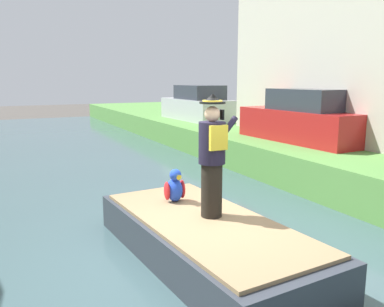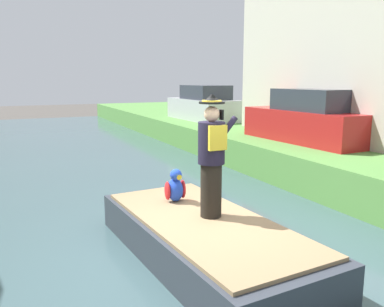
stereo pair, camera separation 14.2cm
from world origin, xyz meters
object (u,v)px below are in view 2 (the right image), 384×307
at_px(boat, 205,239).
at_px(parked_car_red, 310,119).
at_px(parrot_plush, 175,187).
at_px(parked_car_silver, 204,105).
at_px(person_pirate, 212,157).

relative_size(boat, parked_car_red, 1.06).
xyz_separation_m(boat, parrot_plush, (-0.05, 1.01, 0.55)).
distance_m(boat, parked_car_silver, 12.15).
bearing_deg(boat, parrot_plush, 93.09).
height_order(boat, person_pirate, person_pirate).
distance_m(parrot_plush, parked_car_red, 6.22).
bearing_deg(parrot_plush, parked_car_red, 28.48).
relative_size(person_pirate, parked_car_silver, 0.46).
relative_size(parked_car_red, parked_car_silver, 1.01).
bearing_deg(parked_car_silver, boat, -116.42).
height_order(boat, parked_car_red, parked_car_red).
xyz_separation_m(parked_car_red, parked_car_silver, (0.00, 6.87, 0.00)).
relative_size(boat, parrot_plush, 7.58).
distance_m(person_pirate, parked_car_silver, 11.95).
bearing_deg(parrot_plush, person_pirate, -77.45).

